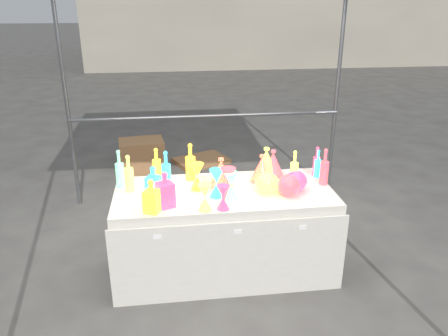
{
  "coord_description": "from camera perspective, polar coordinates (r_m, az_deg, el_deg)",
  "views": [
    {
      "loc": [
        -0.42,
        -3.26,
        2.24
      ],
      "look_at": [
        0.0,
        0.0,
        0.95
      ],
      "focal_mm": 35.0,
      "sensor_mm": 36.0,
      "label": 1
    }
  ],
  "objects": [
    {
      "name": "bottle_11",
      "position": [
        3.73,
        9.17,
        0.07
      ],
      "size": [
        0.08,
        0.08,
        0.3
      ],
      "primitive_type": null,
      "rotation": [
        0.0,
        0.0,
        0.15
      ],
      "color": "#125572",
      "rests_on": "display_table"
    },
    {
      "name": "decanter_0",
      "position": [
        3.25,
        -9.45,
        -3.61
      ],
      "size": [
        0.14,
        0.14,
        0.26
      ],
      "primitive_type": null,
      "rotation": [
        0.0,
        0.0,
        -0.39
      ],
      "color": "red",
      "rests_on": "display_table"
    },
    {
      "name": "hourglass_5",
      "position": [
        3.46,
        -0.98,
        -2.0
      ],
      "size": [
        0.14,
        0.14,
        0.23
      ],
      "primitive_type": null,
      "rotation": [
        0.0,
        0.0,
        -0.26
      ],
      "color": "#1C9C1D",
      "rests_on": "display_table"
    },
    {
      "name": "decanter_1",
      "position": [
        3.32,
        -7.7,
        -2.79
      ],
      "size": [
        0.15,
        0.15,
        0.28
      ],
      "primitive_type": null,
      "rotation": [
        0.0,
        0.0,
        0.4
      ],
      "color": "#E54718",
      "rests_on": "display_table"
    },
    {
      "name": "bottle_10",
      "position": [
        3.77,
        13.0,
        0.18
      ],
      "size": [
        0.07,
        0.07,
        0.32
      ],
      "primitive_type": null,
      "rotation": [
        0.0,
        0.0,
        -0.04
      ],
      "color": "#1D1CA4",
      "rests_on": "display_table"
    },
    {
      "name": "cardboard_box_flat",
      "position": [
        6.33,
        -3.0,
        0.99
      ],
      "size": [
        0.87,
        0.76,
        0.06
      ],
      "primitive_type": "cube",
      "rotation": [
        0.0,
        0.0,
        0.42
      ],
      "color": "#AC794D",
      "rests_on": "ground"
    },
    {
      "name": "hourglass_1",
      "position": [
        3.44,
        0.52,
        -1.97
      ],
      "size": [
        0.16,
        0.16,
        0.25
      ],
      "primitive_type": null,
      "rotation": [
        0.0,
        0.0,
        -0.35
      ],
      "color": "#1D1CA4",
      "rests_on": "display_table"
    },
    {
      "name": "bottle_6",
      "position": [
        3.78,
        -4.4,
        0.82
      ],
      "size": [
        0.09,
        0.09,
        0.33
      ],
      "primitive_type": null,
      "rotation": [
        0.0,
        0.0,
        -0.11
      ],
      "color": "red",
      "rests_on": "display_table"
    },
    {
      "name": "decanter_2",
      "position": [
        3.49,
        -9.2,
        -1.78
      ],
      "size": [
        0.14,
        0.14,
        0.26
      ],
      "primitive_type": null,
      "rotation": [
        0.0,
        0.0,
        -0.42
      ],
      "color": "#1C9C1D",
      "rests_on": "display_table"
    },
    {
      "name": "bottle_7",
      "position": [
        3.64,
        -7.56,
        -0.17
      ],
      "size": [
        0.08,
        0.08,
        0.32
      ],
      "primitive_type": null,
      "rotation": [
        0.0,
        0.0,
        -0.08
      ],
      "color": "#1C9C1D",
      "rests_on": "display_table"
    },
    {
      "name": "globe_1",
      "position": [
        3.56,
        5.62,
        -2.11
      ],
      "size": [
        0.22,
        0.22,
        0.15
      ],
      "primitive_type": null,
      "rotation": [
        0.0,
        0.0,
        0.17
      ],
      "color": "#125572",
      "rests_on": "display_table"
    },
    {
      "name": "globe_3",
      "position": [
        3.54,
        8.41,
        -2.38
      ],
      "size": [
        0.24,
        0.24,
        0.15
      ],
      "primitive_type": null,
      "rotation": [
        0.0,
        0.0,
        0.32
      ],
      "color": "#1D1CA4",
      "rests_on": "display_table"
    },
    {
      "name": "bottle_4",
      "position": [
        3.63,
        -12.32,
        -0.67
      ],
      "size": [
        0.09,
        0.09,
        0.31
      ],
      "primitive_type": null,
      "rotation": [
        0.0,
        0.0,
        0.22
      ],
      "color": "#125572",
      "rests_on": "display_table"
    },
    {
      "name": "cardboard_box_closed",
      "position": [
        6.09,
        -10.66,
        1.64
      ],
      "size": [
        0.64,
        0.5,
        0.43
      ],
      "primitive_type": "cube",
      "rotation": [
        0.0,
        0.0,
        0.13
      ],
      "color": "#AC794D",
      "rests_on": "ground"
    },
    {
      "name": "bottle_5",
      "position": [
        3.72,
        -13.48,
        -0.08
      ],
      "size": [
        0.09,
        0.09,
        0.33
      ],
      "primitive_type": null,
      "rotation": [
        0.0,
        0.0,
        0.34
      ],
      "color": "#B92576",
      "rests_on": "display_table"
    },
    {
      "name": "lampshade_1",
      "position": [
        3.76,
        4.97,
        -0.01
      ],
      "size": [
        0.26,
        0.26,
        0.24
      ],
      "primitive_type": null,
      "rotation": [
        0.0,
        0.0,
        -0.33
      ],
      "color": "gold",
      "rests_on": "display_table"
    },
    {
      "name": "hourglass_3",
      "position": [
        3.42,
        0.91,
        -2.33
      ],
      "size": [
        0.15,
        0.15,
        0.23
      ],
      "primitive_type": null,
      "rotation": [
        0.0,
        0.0,
        -0.35
      ],
      "color": "#B92576",
      "rests_on": "display_table"
    },
    {
      "name": "lampshade_3",
      "position": [
        3.89,
        5.53,
        0.83
      ],
      "size": [
        0.25,
        0.25,
        0.26
      ],
      "primitive_type": null,
      "rotation": [
        0.0,
        0.0,
        0.12
      ],
      "color": "#125572",
      "rests_on": "display_table"
    },
    {
      "name": "bottle_9",
      "position": [
        3.95,
        12.0,
        0.88
      ],
      "size": [
        0.07,
        0.07,
        0.27
      ],
      "primitive_type": null,
      "rotation": [
        0.0,
        0.0,
        -0.16
      ],
      "color": "#E54718",
      "rests_on": "display_table"
    },
    {
      "name": "hourglass_0",
      "position": [
        3.26,
        -0.11,
        -3.86
      ],
      "size": [
        0.13,
        0.13,
        0.19
      ],
      "primitive_type": null,
      "rotation": [
        0.0,
        0.0,
        0.42
      ],
      "color": "#E54718",
      "rests_on": "display_table"
    },
    {
      "name": "hourglass_2",
      "position": [
        3.25,
        -2.52,
        -3.85
      ],
      "size": [
        0.13,
        0.13,
        0.21
      ],
      "primitive_type": null,
      "rotation": [
        0.0,
        0.0,
        -0.3
      ],
      "color": "#125572",
      "rests_on": "display_table"
    },
    {
      "name": "lampshade_0",
      "position": [
        3.66,
        -0.38,
        -0.53
      ],
      "size": [
        0.24,
        0.24,
        0.25
      ],
      "primitive_type": null,
      "rotation": [
        0.0,
        0.0,
        -0.17
      ],
      "color": "gold",
      "rests_on": "display_table"
    },
    {
      "name": "hourglass_4",
      "position": [
        3.6,
        -3.51,
        -1.1
      ],
      "size": [
        0.15,
        0.15,
        0.23
      ],
      "primitive_type": null,
      "rotation": [
        0.0,
        0.0,
        -0.4
      ],
      "color": "red",
      "rests_on": "display_table"
    },
    {
      "name": "globe_2",
      "position": [
        3.64,
        9.4,
        -1.79
      ],
      "size": [
        0.19,
        0.19,
        0.15
      ],
      "primitive_type": null,
      "rotation": [
        0.0,
        0.0,
        -0.04
      ],
      "color": "#E54718",
      "rests_on": "display_table"
    },
    {
      "name": "display_table",
      "position": [
        3.77,
        0.02,
        -8.21
      ],
      "size": [
        1.84,
        0.83,
        0.75
      ],
      "color": "silver",
      "rests_on": "ground"
    },
    {
      "name": "bottle_0",
      "position": [
        3.82,
        -8.81,
        0.53
      ],
      "size": [
        0.1,
        0.1,
        0.29
      ],
      "primitive_type": null,
      "rotation": [
        0.0,
        0.0,
        0.36
      ],
      "color": "red",
      "rests_on": "display_table"
    },
    {
      "name": "bottle_8",
      "position": [
        3.93,
        12.14,
        0.6
      ],
      "size": [
        0.07,
        0.07,
        0.25
      ],
      "primitive_type": null,
      "rotation": [
        0.0,
        0.0,
        -0.24
      ],
      "color": "#1C9C1D",
      "rests_on": "display_table"
    },
    {
      "name": "lampshade_2",
      "position": [
        3.9,
        6.42,
        0.69
      ],
      "size": [
        0.24,
        0.24,
        0.23
      ],
      "primitive_type": null,
      "rotation": [
        0.0,
        0.0,
        0.28
      ],
      "color": "#1D1CA4",
      "rests_on": "display_table"
    },
    {
      "name": "ground",
      "position": [
        3.98,
        -0.0,
        -12.83
      ],
      "size": [
        80.0,
        80.0,
        0.0
      ],
      "primitive_type": "plane",
      "color": "slate",
      "rests_on": "ground"
    }
  ]
}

